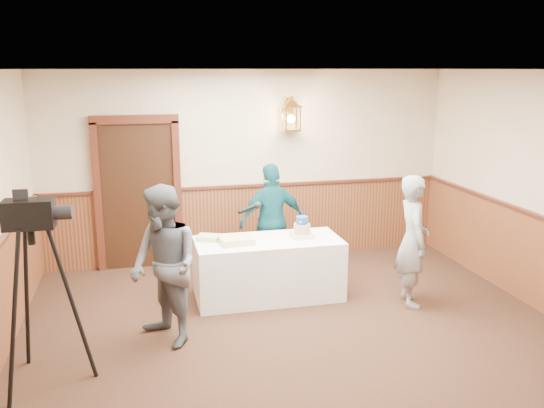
{
  "coord_description": "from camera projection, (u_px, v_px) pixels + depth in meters",
  "views": [
    {
      "loc": [
        -1.6,
        -4.72,
        2.81
      ],
      "look_at": [
        -0.07,
        1.7,
        1.25
      ],
      "focal_mm": 38.0,
      "sensor_mm": 36.0,
      "label": 1
    }
  ],
  "objects": [
    {
      "name": "ground",
      "position": [
        320.0,
        371.0,
        5.48
      ],
      "size": [
        7.0,
        7.0,
        0.0
      ],
      "primitive_type": "plane",
      "color": "black",
      "rests_on": "ground"
    },
    {
      "name": "room_shell",
      "position": [
        303.0,
        205.0,
        5.55
      ],
      "size": [
        6.02,
        7.02,
        2.81
      ],
      "color": "#C1AF91",
      "rests_on": "ground"
    },
    {
      "name": "tiered_cake",
      "position": [
        302.0,
        229.0,
        7.18
      ],
      "size": [
        0.27,
        0.27,
        0.27
      ],
      "rotation": [
        0.0,
        0.0,
        -0.05
      ],
      "color": "beige",
      "rests_on": "display_table"
    },
    {
      "name": "assistant_p",
      "position": [
        272.0,
        221.0,
        7.79
      ],
      "size": [
        0.97,
        0.51,
        1.58
      ],
      "primitive_type": "imported",
      "rotation": [
        0.0,
        0.0,
        3.28
      ],
      "color": "#0F4D56",
      "rests_on": "ground"
    },
    {
      "name": "baker",
      "position": [
        413.0,
        241.0,
        6.89
      ],
      "size": [
        0.48,
        0.64,
        1.6
      ],
      "primitive_type": "imported",
      "rotation": [
        0.0,
        0.0,
        1.38
      ],
      "color": "gray",
      "rests_on": "ground"
    },
    {
      "name": "display_table",
      "position": [
        268.0,
        269.0,
        7.18
      ],
      "size": [
        1.8,
        0.8,
        0.75
      ],
      "primitive_type": "cube",
      "color": "white",
      "rests_on": "ground"
    },
    {
      "name": "tv_camera_rig",
      "position": [
        38.0,
        303.0,
        5.12
      ],
      "size": [
        0.67,
        0.63,
        1.72
      ],
      "rotation": [
        0.0,
        0.0,
        -0.04
      ],
      "color": "black",
      "rests_on": "ground"
    },
    {
      "name": "interviewer",
      "position": [
        164.0,
        266.0,
        5.87
      ],
      "size": [
        1.57,
        1.02,
        1.68
      ],
      "rotation": [
        0.0,
        0.0,
        -1.09
      ],
      "color": "#54585E",
      "rests_on": "ground"
    },
    {
      "name": "sheet_cake_green",
      "position": [
        208.0,
        238.0,
        7.07
      ],
      "size": [
        0.33,
        0.3,
        0.06
      ],
      "primitive_type": "cube",
      "rotation": [
        0.0,
        0.0,
        -0.41
      ],
      "color": "#A7CE91",
      "rests_on": "display_table"
    },
    {
      "name": "sheet_cake_yellow",
      "position": [
        236.0,
        241.0,
        6.92
      ],
      "size": [
        0.42,
        0.34,
        0.08
      ],
      "primitive_type": "cube",
      "rotation": [
        0.0,
        0.0,
        0.11
      ],
      "color": "#E9D28B",
      "rests_on": "display_table"
    }
  ]
}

